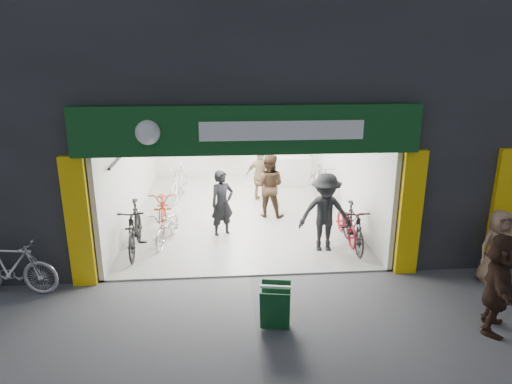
{
  "coord_description": "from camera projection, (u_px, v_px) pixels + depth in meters",
  "views": [
    {
      "loc": [
        -0.53,
        -8.39,
        4.44
      ],
      "look_at": [
        0.26,
        1.5,
        1.35
      ],
      "focal_mm": 32.0,
      "sensor_mm": 36.0,
      "label": 1
    }
  ],
  "objects": [
    {
      "name": "bike_left_front",
      "position": [
        168.0,
        226.0,
        10.89
      ],
      "size": [
        0.87,
        1.69,
        0.84
      ],
      "primitive_type": "imported",
      "rotation": [
        0.0,
        0.0,
        -0.21
      ],
      "color": "#B9B9BE",
      "rests_on": "ground"
    },
    {
      "name": "bike_left_back",
      "position": [
        180.0,
        182.0,
        14.02
      ],
      "size": [
        0.82,
        1.93,
        1.12
      ],
      "primitive_type": "imported",
      "rotation": [
        0.0,
        0.0,
        -0.16
      ],
      "color": "silver",
      "rests_on": "ground"
    },
    {
      "name": "ground",
      "position": [
        249.0,
        277.0,
        9.34
      ],
      "size": [
        60.0,
        60.0,
        0.0
      ],
      "primitive_type": "plane",
      "color": "#56565B",
      "rests_on": "ground"
    },
    {
      "name": "building",
      "position": [
        269.0,
        55.0,
        12.88
      ],
      "size": [
        17.0,
        10.27,
        8.0
      ],
      "color": "#232326",
      "rests_on": "ground"
    },
    {
      "name": "customer_d",
      "position": [
        261.0,
        176.0,
        13.83
      ],
      "size": [
        1.01,
        0.74,
        1.59
      ],
      "primitive_type": "imported",
      "rotation": [
        0.0,
        0.0,
        2.71
      ],
      "color": "olive",
      "rests_on": "ground"
    },
    {
      "name": "parked_bike",
      "position": [
        11.0,
        267.0,
        8.55
      ],
      "size": [
        1.87,
        0.79,
        1.09
      ],
      "primitive_type": "imported",
      "rotation": [
        0.0,
        0.0,
        1.42
      ],
      "color": "silver",
      "rests_on": "ground"
    },
    {
      "name": "bike_right_front",
      "position": [
        353.0,
        227.0,
        10.55
      ],
      "size": [
        0.53,
        1.78,
        1.06
      ],
      "primitive_type": "imported",
      "rotation": [
        0.0,
        0.0,
        -0.02
      ],
      "color": "black",
      "rests_on": "ground"
    },
    {
      "name": "bike_right_mid",
      "position": [
        347.0,
        223.0,
        11.05
      ],
      "size": [
        0.57,
        1.63,
        0.85
      ],
      "primitive_type": "imported",
      "rotation": [
        0.0,
        0.0,
        -0.0
      ],
      "color": "maroon",
      "rests_on": "ground"
    },
    {
      "name": "pedestrian_far",
      "position": [
        499.0,
        283.0,
        7.35
      ],
      "size": [
        1.22,
        1.61,
        1.7
      ],
      "primitive_type": "imported",
      "rotation": [
        0.0,
        0.0,
        1.04
      ],
      "color": "#342017",
      "rests_on": "ground"
    },
    {
      "name": "bike_left_midback",
      "position": [
        163.0,
        207.0,
        11.97
      ],
      "size": [
        0.89,
        1.98,
        1.01
      ],
      "primitive_type": "imported",
      "rotation": [
        0.0,
        0.0,
        0.12
      ],
      "color": "#99280D",
      "rests_on": "ground"
    },
    {
      "name": "bike_left_midfront",
      "position": [
        135.0,
        228.0,
        10.31
      ],
      "size": [
        0.64,
        1.98,
        1.18
      ],
      "primitive_type": "imported",
      "rotation": [
        0.0,
        0.0,
        0.04
      ],
      "color": "black",
      "rests_on": "ground"
    },
    {
      "name": "pedestrian_near",
      "position": [
        496.0,
        247.0,
        8.93
      ],
      "size": [
        0.8,
        0.58,
        1.51
      ],
      "primitive_type": "imported",
      "rotation": [
        0.0,
        0.0,
        0.14
      ],
      "color": "#977458",
      "rests_on": "ground"
    },
    {
      "name": "sandwich_board",
      "position": [
        275.0,
        306.0,
        7.51
      ],
      "size": [
        0.57,
        0.58,
        0.75
      ],
      "rotation": [
        0.0,
        0.0,
        -0.18
      ],
      "color": "#0F3C1C",
      "rests_on": "ground"
    },
    {
      "name": "customer_a",
      "position": [
        222.0,
        204.0,
        11.18
      ],
      "size": [
        0.73,
        0.64,
        1.68
      ],
      "primitive_type": "imported",
      "rotation": [
        0.0,
        0.0,
        0.48
      ],
      "color": "black",
      "rests_on": "ground"
    },
    {
      "name": "customer_b",
      "position": [
        269.0,
        186.0,
        12.44
      ],
      "size": [
        1.02,
        0.89,
        1.79
      ],
      "primitive_type": "imported",
      "rotation": [
        0.0,
        0.0,
        2.87
      ],
      "color": "#39271A",
      "rests_on": "ground"
    },
    {
      "name": "bike_right_back",
      "position": [
        320.0,
        182.0,
        13.9
      ],
      "size": [
        0.85,
        2.06,
        1.2
      ],
      "primitive_type": "imported",
      "rotation": [
        0.0,
        0.0,
        0.15
      ],
      "color": "#B9B9BE",
      "rests_on": "ground"
    },
    {
      "name": "customer_c",
      "position": [
        325.0,
        213.0,
        10.27
      ],
      "size": [
        1.23,
        0.75,
        1.85
      ],
      "primitive_type": "imported",
      "rotation": [
        0.0,
        0.0,
        -0.06
      ],
      "color": "black",
      "rests_on": "ground"
    }
  ]
}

